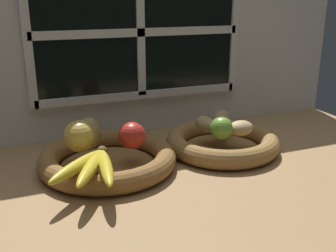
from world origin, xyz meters
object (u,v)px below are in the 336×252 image
potato_large (223,125)px  potato_oblong (205,124)px  fruit_bowl_right (222,142)px  pear_brown (89,133)px  apple_golden_left (80,136)px  lime_near (221,128)px  apple_red_right (132,135)px  banana_bunch_front (92,166)px  potato_back (221,119)px  chili_pepper (230,128)px  fruit_bowl_left (108,159)px  potato_small (240,128)px

potato_large → potato_oblong: bearing=142.1°
fruit_bowl_right → pear_brown: size_ratio=3.86×
fruit_bowl_right → apple_golden_left: 39.53cm
potato_oblong → apple_golden_left: bearing=-176.5°
potato_oblong → lime_near: size_ratio=1.33×
apple_red_right → banana_bunch_front: bearing=-139.5°
apple_golden_left → potato_back: (41.08, 3.83, -1.48)cm
pear_brown → chili_pepper: 38.78cm
fruit_bowl_left → fruit_bowl_right: bearing=0.0°
fruit_bowl_right → potato_back: 7.32cm
chili_pepper → fruit_bowl_right: bearing=-147.4°
banana_bunch_front → potato_small: (42.10, 8.79, 0.69)cm
fruit_bowl_left → lime_near: 30.61cm
lime_near → banana_bunch_front: bearing=-167.4°
potato_oblong → pear_brown: bearing=-177.8°
apple_red_right → fruit_bowl_right: bearing=3.9°
fruit_bowl_left → chili_pepper: size_ratio=2.94×
fruit_bowl_left → potato_large: potato_large is taller
potato_back → lime_near: size_ratio=1.39×
fruit_bowl_right → potato_small: potato_small is taller
pear_brown → potato_large: bearing=-2.8°
lime_near → fruit_bowl_left: bearing=172.1°
apple_red_right → potato_small: size_ratio=0.89×
fruit_bowl_left → potato_back: potato_back is taller
apple_red_right → potato_small: bearing=-3.0°
apple_red_right → potato_oblong: 23.27cm
apple_golden_left → pear_brown: size_ratio=0.97×
pear_brown → potato_back: bearing=4.4°
apple_golden_left → potato_large: (38.95, -0.86, -1.60)cm
fruit_bowl_left → apple_golden_left: apple_golden_left is taller
apple_red_right → potato_oblong: bearing=11.9°
potato_oblong → lime_near: 7.25cm
fruit_bowl_left → apple_red_right: size_ratio=5.12×
apple_golden_left → potato_oblong: apple_golden_left is taller
potato_back → lime_near: lime_near is taller
fruit_bowl_left → lime_near: bearing=-7.9°
chili_pepper → fruit_bowl_left: bearing=-146.8°
potato_oblong → banana_bunch_front: bearing=-156.5°
fruit_bowl_right → potato_large: 5.08cm
apple_red_right → apple_golden_left: size_ratio=0.86×
apple_red_right → banana_bunch_front: apple_red_right is taller
apple_red_right → lime_near: size_ratio=1.12×
banana_bunch_front → chili_pepper: size_ratio=1.72×
potato_back → pear_brown: bearing=-175.6°
pear_brown → apple_golden_left: bearing=-160.7°
fruit_bowl_right → banana_bunch_front: size_ratio=1.56×
banana_bunch_front → lime_near: 36.87cm
banana_bunch_front → chili_pepper: banana_bunch_front is taller
potato_back → potato_small: bearing=-81.0°
fruit_bowl_left → pear_brown: size_ratio=4.23×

